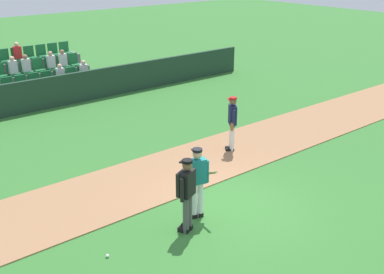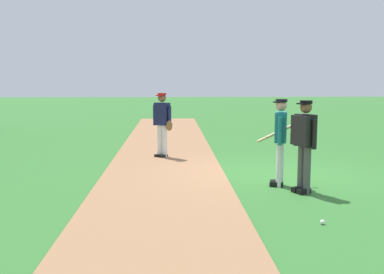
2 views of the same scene
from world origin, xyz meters
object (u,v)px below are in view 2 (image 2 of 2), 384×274
object	(u,v)px
umpire_home_plate	(304,141)
runner_navy_jersey	(162,123)
batter_teal_jersey	(280,139)
baseball	(323,222)

from	to	relation	value
umpire_home_plate	runner_navy_jersey	size ratio (longest dim) A/B	1.00
umpire_home_plate	runner_navy_jersey	bearing A→B (deg)	34.49
batter_teal_jersey	runner_navy_jersey	distance (m)	4.18
runner_navy_jersey	baseball	world-z (taller)	runner_navy_jersey
baseball	batter_teal_jersey	bearing A→B (deg)	1.82
umpire_home_plate	runner_navy_jersey	world-z (taller)	same
runner_navy_jersey	baseball	size ratio (longest dim) A/B	23.78
baseball	runner_navy_jersey	bearing A→B (deg)	22.98
baseball	umpire_home_plate	bearing A→B (deg)	-7.13
runner_navy_jersey	batter_teal_jersey	bearing A→B (deg)	-144.66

